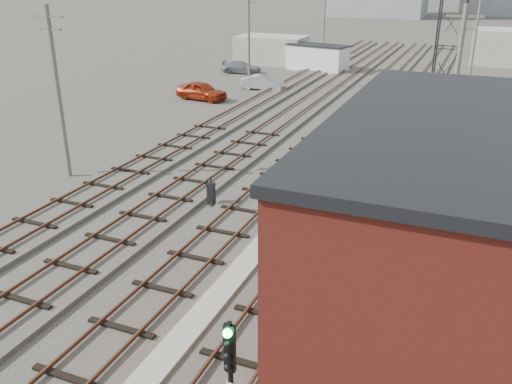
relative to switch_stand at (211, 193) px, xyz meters
The scene contains 20 objects.
ground 40.82m from the switch_stand, 85.21° to the left, with size 320.00×320.00×0.00m, color #282621.
track_right 20.55m from the switch_stand, 73.29° to the left, with size 3.20×90.00×0.39m.
track_mid_right 19.77m from the switch_stand, 84.46° to the left, with size 3.20×90.00×0.39m.
track_mid_left 19.79m from the switch_stand, 96.07° to the left, with size 3.20×90.00×0.39m.
track_left 20.60m from the switch_stand, 107.21° to the left, with size 3.20×90.00×0.39m.
platform_curb 6.63m from the switch_stand, 53.75° to the right, with size 0.90×28.00×0.26m, color gray.
brick_building 13.47m from the switch_stand, 33.90° to the right, with size 6.54×12.20×7.22m.
lattice_tower 19.28m from the switch_stand, 60.39° to the left, with size 1.60×1.60×15.00m.
utility_pole_left_a 10.01m from the switch_stand, behind, with size 1.80×0.24×9.00m.
utility_pole_left_b 27.55m from the switch_stand, 109.50° to the left, with size 1.80×0.24×9.00m.
utility_pole_left_c 51.65m from the switch_stand, 100.17° to the left, with size 1.80×0.24×9.00m.
utility_pole_right_a 13.80m from the switch_stand, 41.20° to the left, with size 1.80×0.24×9.00m.
utility_pole_right_b 40.13m from the switch_stand, 75.63° to the left, with size 1.80×0.24×9.00m.
shed_left 42.59m from the switch_stand, 107.20° to the left, with size 8.00×5.00×3.20m, color gray.
shed_right 52.19m from the switch_stand, 76.24° to the left, with size 6.00×6.00×4.00m, color gray.
switch_stand is the anchor object (origin of this frame).
site_trailer 38.51m from the switch_stand, 99.09° to the left, with size 7.24×4.33×2.85m.
car_red 22.98m from the switch_stand, 119.08° to the left, with size 1.85×4.60×1.57m, color maroon.
car_silver 27.26m from the switch_stand, 106.83° to the left, with size 1.41×4.06×1.34m, color #A6A8AE.
car_grey 35.82m from the switch_stand, 111.79° to the left, with size 1.78×4.38×1.27m, color slate.
Camera 1 is at (7.73, -1.85, 10.58)m, focal length 38.00 mm.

